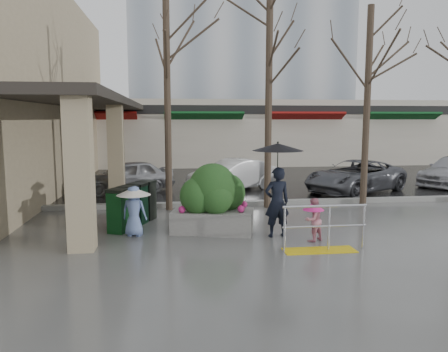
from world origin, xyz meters
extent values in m
plane|color=#51514F|center=(0.00, 0.00, 0.00)|extent=(120.00, 120.00, 0.00)
cube|color=black|center=(0.00, 22.00, 0.01)|extent=(120.00, 36.00, 0.01)
cube|color=gray|center=(0.00, 4.00, 0.07)|extent=(120.00, 0.30, 0.15)
cube|color=#2D2823|center=(-4.80, 8.00, 3.62)|extent=(2.80, 18.00, 0.25)
cube|color=tan|center=(-3.90, -0.50, 1.75)|extent=(0.55, 0.55, 3.50)
cube|color=tan|center=(-3.90, 6.00, 1.75)|extent=(0.55, 0.55, 3.50)
cube|color=beige|center=(2.00, 18.00, 2.00)|extent=(34.00, 6.00, 4.00)
cube|color=maroon|center=(-6.00, 15.10, 2.85)|extent=(4.50, 1.68, 0.87)
cube|color=#0F4C1E|center=(0.00, 15.10, 2.85)|extent=(4.50, 1.68, 0.87)
cube|color=maroon|center=(6.00, 15.10, 2.85)|extent=(4.50, 1.68, 0.87)
cube|color=#0F4C1E|center=(12.00, 15.10, 2.85)|extent=(4.50, 1.68, 0.87)
cube|color=black|center=(2.00, 15.10, 3.40)|extent=(34.00, 0.35, 0.50)
cube|color=#8C99A8|center=(4.00, 30.00, 12.50)|extent=(18.00, 12.00, 25.00)
cube|color=yellow|center=(1.30, -1.20, 0.01)|extent=(1.60, 0.50, 0.02)
cylinder|color=silver|center=(0.50, -1.20, 0.50)|extent=(0.05, 0.05, 1.00)
cylinder|color=silver|center=(1.50, -1.20, 0.50)|extent=(0.05, 0.05, 1.00)
cylinder|color=silver|center=(2.30, -1.20, 0.50)|extent=(0.05, 0.05, 1.00)
cylinder|color=silver|center=(1.40, -1.20, 1.00)|extent=(1.90, 0.06, 0.06)
cylinder|color=silver|center=(1.40, -1.20, 0.55)|extent=(1.90, 0.04, 0.04)
cylinder|color=#382B21|center=(-2.00, 3.60, 3.40)|extent=(0.22, 0.22, 6.80)
cylinder|color=#382B21|center=(1.20, 3.60, 3.50)|extent=(0.22, 0.22, 7.00)
cylinder|color=#382B21|center=(4.50, 3.60, 3.25)|extent=(0.22, 0.22, 6.50)
imported|color=black|center=(0.64, 0.06, 0.87)|extent=(0.67, 0.47, 1.73)
cylinder|color=black|center=(0.64, 0.06, 1.76)|extent=(0.02, 0.02, 1.10)
cone|color=black|center=(0.64, 0.06, 2.22)|extent=(1.25, 1.25, 0.18)
sphere|color=black|center=(0.64, 0.06, 2.33)|extent=(0.05, 0.05, 0.05)
imported|color=pink|center=(1.40, -0.44, 0.52)|extent=(0.63, 0.59, 1.04)
cylinder|color=black|center=(1.40, -0.44, 0.71)|extent=(0.02, 0.02, 0.45)
cone|color=#ED258D|center=(1.40, -0.44, 0.84)|extent=(0.52, 0.52, 0.18)
sphere|color=black|center=(1.40, -0.44, 0.95)|extent=(0.05, 0.05, 0.05)
imported|color=#6A83BD|center=(-2.85, 0.55, 0.63)|extent=(0.70, 0.56, 1.25)
cylinder|color=black|center=(-2.85, 0.55, 0.92)|extent=(0.02, 0.02, 0.58)
cone|color=white|center=(-2.85, 0.55, 1.12)|extent=(0.85, 0.85, 0.18)
sphere|color=black|center=(-2.85, 0.55, 1.23)|extent=(0.05, 0.05, 0.05)
cube|color=#65635E|center=(-0.88, 0.69, 0.28)|extent=(2.22, 1.49, 0.56)
ellipsoid|color=#14411A|center=(-0.88, 0.69, 1.12)|extent=(1.24, 1.12, 1.31)
sphere|color=#14411A|center=(-1.28, 0.58, 0.97)|extent=(0.89, 0.89, 0.89)
sphere|color=#14411A|center=(-0.49, 0.86, 0.99)|extent=(0.94, 0.94, 0.94)
cube|color=#0E3D17|center=(-3.28, 0.93, 0.52)|extent=(0.56, 0.56, 1.04)
cube|color=black|center=(-3.28, 0.93, 1.09)|extent=(0.60, 0.60, 0.08)
cube|color=black|center=(-3.07, 1.41, 0.52)|extent=(0.56, 0.56, 1.04)
cube|color=black|center=(-3.07, 1.41, 1.09)|extent=(0.60, 0.60, 0.08)
cube|color=#0B311B|center=(-2.86, 1.88, 0.52)|extent=(0.56, 0.56, 1.04)
cube|color=black|center=(-2.86, 1.88, 1.09)|extent=(0.60, 0.60, 0.08)
cube|color=black|center=(-2.64, 2.36, 0.52)|extent=(0.56, 0.56, 1.04)
cube|color=black|center=(-2.64, 2.36, 1.09)|extent=(0.60, 0.60, 0.08)
imported|color=#B5B6BA|center=(-3.69, 7.18, 0.63)|extent=(3.98, 2.65, 1.26)
imported|color=white|center=(0.57, 7.07, 0.63)|extent=(3.98, 3.05, 1.26)
imported|color=#58595F|center=(5.29, 6.07, 0.63)|extent=(4.96, 4.13, 1.26)
camera|label=1|loc=(-1.94, -10.21, 2.90)|focal=35.00mm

